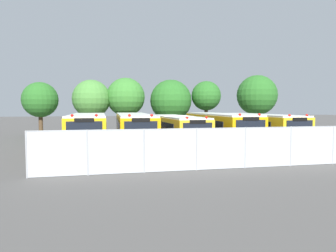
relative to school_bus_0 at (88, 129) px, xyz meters
name	(u,v)px	position (x,y,z in m)	size (l,w,h in m)	color
ground_plane	(177,146)	(6.87, -0.05, -1.42)	(160.00, 160.00, 0.00)	#514F4C
school_bus_0	(88,129)	(0.00, 0.00, 0.00)	(2.64, 10.64, 2.70)	yellow
school_bus_1	(134,129)	(3.39, -0.17, 0.00)	(2.67, 11.58, 2.70)	#EAA80C
school_bus_2	(176,129)	(6.81, 0.01, -0.09)	(2.66, 10.63, 2.52)	yellow
school_bus_3	(219,128)	(10.32, -0.22, 0.00)	(2.57, 11.04, 2.70)	#EAA80C
school_bus_4	(258,127)	(13.84, -0.22, -0.03)	(2.62, 10.90, 2.64)	yellow
tree_0	(40,101)	(-5.14, 9.57, 2.32)	(3.59, 3.59, 5.63)	#4C3823
tree_1	(92,99)	(-0.10, 10.35, 2.51)	(4.08, 4.08, 6.03)	#4C3823
tree_2	(126,97)	(3.54, 10.35, 2.73)	(4.24, 4.24, 6.31)	#4C3823
tree_3	(170,100)	(8.54, 10.30, 2.42)	(4.73, 4.73, 6.20)	#4C3823
tree_4	(207,96)	(12.84, 9.77, 2.93)	(3.48, 3.37, 6.06)	#4C3823
tree_5	(257,94)	(19.02, 9.67, 3.18)	(4.76, 4.76, 6.88)	#4C3823
chainlink_fence	(221,148)	(6.86, -9.28, -0.34)	(18.12, 0.07, 2.09)	#9EA0A3
traffic_cone	(314,157)	(13.02, -8.20, -1.18)	(0.37, 0.37, 0.49)	#EA5914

